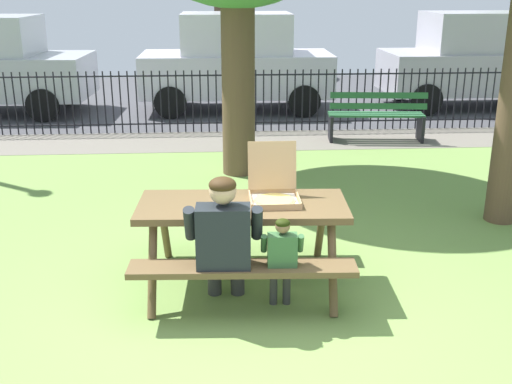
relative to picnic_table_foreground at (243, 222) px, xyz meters
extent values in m
cube|color=olive|center=(0.17, 0.61, -0.61)|extent=(28.00, 10.75, 0.02)
cube|color=slate|center=(0.17, 5.28, -0.60)|extent=(28.00, 1.40, 0.01)
cube|color=#424247|center=(0.17, 9.44, -0.60)|extent=(28.00, 6.91, 0.01)
cube|color=brown|center=(0.00, 0.00, 0.14)|extent=(1.83, 0.85, 0.06)
cube|color=brown|center=(-0.03, -0.60, -0.16)|extent=(1.81, 0.37, 0.05)
cube|color=brown|center=(0.03, 0.60, -0.16)|extent=(1.81, 0.37, 0.05)
cylinder|color=brown|center=(-0.76, -0.38, -0.24)|extent=(0.09, 0.44, 0.74)
cylinder|color=brown|center=(-0.72, 0.45, -0.24)|extent=(0.09, 0.44, 0.74)
cylinder|color=brown|center=(0.72, -0.45, -0.24)|extent=(0.09, 0.44, 0.74)
cylinder|color=brown|center=(0.76, 0.38, -0.24)|extent=(0.09, 0.44, 0.74)
cube|color=tan|center=(0.28, 0.01, 0.18)|extent=(0.43, 0.43, 0.01)
cube|color=silver|center=(0.28, 0.01, 0.19)|extent=(0.40, 0.40, 0.00)
cube|color=tan|center=(0.28, -0.20, 0.21)|extent=(0.43, 0.01, 0.04)
cube|color=tan|center=(0.28, 0.21, 0.21)|extent=(0.43, 0.01, 0.04)
cube|color=tan|center=(0.07, 0.01, 0.21)|extent=(0.01, 0.43, 0.04)
cube|color=tan|center=(0.48, 0.01, 0.21)|extent=(0.01, 0.43, 0.04)
cube|color=tan|center=(0.28, 0.23, 0.44)|extent=(0.43, 0.09, 0.42)
cylinder|color=tan|center=(0.28, 0.01, 0.19)|extent=(0.36, 0.36, 0.01)
cylinder|color=#EBCC65|center=(0.28, 0.01, 0.20)|extent=(0.34, 0.34, 0.00)
cylinder|color=#303030|center=(-0.25, -0.17, -0.38)|extent=(0.12, 0.12, 0.44)
cylinder|color=#303030|center=(-0.27, -0.38, -0.13)|extent=(0.17, 0.43, 0.15)
cylinder|color=#303030|center=(-0.06, -0.18, -0.38)|extent=(0.12, 0.12, 0.44)
cylinder|color=#303030|center=(-0.07, -0.39, -0.13)|extent=(0.17, 0.43, 0.15)
cube|color=#1E2328|center=(-0.18, -0.59, 0.10)|extent=(0.43, 0.24, 0.52)
cylinder|color=#1E2328|center=(-0.43, -0.53, 0.21)|extent=(0.10, 0.21, 0.31)
cylinder|color=#1E2328|center=(0.09, -0.55, 0.21)|extent=(0.10, 0.21, 0.31)
sphere|color=tan|center=(-0.17, -0.57, 0.48)|extent=(0.21, 0.21, 0.21)
ellipsoid|color=#372512|center=(-0.17, -0.58, 0.53)|extent=(0.21, 0.20, 0.12)
cylinder|color=#353535|center=(0.24, -0.38, -0.38)|extent=(0.07, 0.07, 0.44)
cylinder|color=#353535|center=(0.23, -0.50, -0.14)|extent=(0.09, 0.24, 0.08)
cylinder|color=#353535|center=(0.35, -0.39, -0.38)|extent=(0.07, 0.07, 0.44)
cylinder|color=#353535|center=(0.34, -0.50, -0.14)|extent=(0.09, 0.24, 0.08)
cube|color=#386638|center=(0.28, -0.61, -0.01)|extent=(0.24, 0.13, 0.29)
cylinder|color=#386638|center=(0.14, -0.58, 0.04)|extent=(0.06, 0.12, 0.17)
cylinder|color=#386638|center=(0.43, -0.59, 0.04)|extent=(0.06, 0.12, 0.17)
sphere|color=#8C6647|center=(0.28, -0.60, 0.20)|extent=(0.12, 0.12, 0.12)
ellipsoid|color=black|center=(0.28, -0.61, 0.22)|extent=(0.12, 0.11, 0.07)
cylinder|color=black|center=(0.17, 5.98, 0.42)|extent=(18.80, 0.03, 0.03)
cylinder|color=black|center=(0.17, 5.98, -0.43)|extent=(18.80, 0.03, 0.03)
cylinder|color=black|center=(-3.83, 5.98, -0.04)|extent=(0.02, 0.02, 1.11)
cylinder|color=black|center=(-3.69, 5.98, -0.04)|extent=(0.02, 0.02, 1.11)
cylinder|color=black|center=(-3.55, 5.98, -0.04)|extent=(0.02, 0.02, 1.11)
cylinder|color=black|center=(-3.41, 5.98, -0.04)|extent=(0.02, 0.02, 1.11)
cylinder|color=black|center=(-3.27, 5.98, -0.04)|extent=(0.02, 0.02, 1.11)
cylinder|color=black|center=(-3.13, 5.98, -0.04)|extent=(0.02, 0.02, 1.11)
cylinder|color=black|center=(-2.99, 5.98, -0.04)|extent=(0.02, 0.02, 1.11)
cylinder|color=black|center=(-2.85, 5.98, -0.04)|extent=(0.02, 0.02, 1.11)
cylinder|color=black|center=(-2.71, 5.98, -0.04)|extent=(0.02, 0.02, 1.11)
cylinder|color=black|center=(-2.57, 5.98, -0.04)|extent=(0.02, 0.02, 1.11)
cylinder|color=black|center=(-2.43, 5.98, -0.04)|extent=(0.02, 0.02, 1.11)
cylinder|color=black|center=(-2.29, 5.98, -0.04)|extent=(0.02, 0.02, 1.11)
cylinder|color=black|center=(-2.15, 5.98, -0.04)|extent=(0.02, 0.02, 1.11)
cylinder|color=black|center=(-2.01, 5.98, -0.04)|extent=(0.02, 0.02, 1.11)
cylinder|color=black|center=(-1.87, 5.98, -0.04)|extent=(0.02, 0.02, 1.11)
cylinder|color=black|center=(-1.73, 5.98, -0.04)|extent=(0.02, 0.02, 1.11)
cylinder|color=black|center=(-1.59, 5.98, -0.04)|extent=(0.02, 0.02, 1.11)
cylinder|color=black|center=(-1.45, 5.98, -0.04)|extent=(0.02, 0.02, 1.11)
cylinder|color=black|center=(-1.31, 5.98, -0.04)|extent=(0.02, 0.02, 1.11)
cylinder|color=black|center=(-1.17, 5.98, -0.04)|extent=(0.02, 0.02, 1.11)
cylinder|color=black|center=(-1.03, 5.98, -0.04)|extent=(0.02, 0.02, 1.11)
cylinder|color=black|center=(-0.89, 5.98, -0.04)|extent=(0.02, 0.02, 1.11)
cylinder|color=black|center=(-0.75, 5.98, -0.04)|extent=(0.02, 0.02, 1.11)
cylinder|color=black|center=(-0.61, 5.98, -0.04)|extent=(0.02, 0.02, 1.11)
cylinder|color=black|center=(-0.47, 5.98, -0.04)|extent=(0.02, 0.02, 1.11)
cylinder|color=black|center=(-0.33, 5.98, -0.04)|extent=(0.02, 0.02, 1.11)
cylinder|color=black|center=(-0.19, 5.98, -0.04)|extent=(0.02, 0.02, 1.11)
cylinder|color=black|center=(-0.05, 5.98, -0.04)|extent=(0.02, 0.02, 1.11)
cylinder|color=black|center=(0.10, 5.98, -0.04)|extent=(0.02, 0.02, 1.11)
cylinder|color=black|center=(0.24, 5.98, -0.04)|extent=(0.02, 0.02, 1.11)
cylinder|color=black|center=(0.38, 5.98, -0.04)|extent=(0.02, 0.02, 1.11)
cylinder|color=black|center=(0.52, 5.98, -0.04)|extent=(0.02, 0.02, 1.11)
cylinder|color=black|center=(0.66, 5.98, -0.04)|extent=(0.02, 0.02, 1.11)
cylinder|color=black|center=(0.80, 5.98, -0.04)|extent=(0.02, 0.02, 1.11)
cylinder|color=black|center=(0.94, 5.98, -0.04)|extent=(0.02, 0.02, 1.11)
cylinder|color=black|center=(1.08, 5.98, -0.04)|extent=(0.02, 0.02, 1.11)
cylinder|color=black|center=(1.22, 5.98, -0.04)|extent=(0.02, 0.02, 1.11)
cylinder|color=black|center=(1.36, 5.98, -0.04)|extent=(0.02, 0.02, 1.11)
cylinder|color=black|center=(1.50, 5.98, -0.04)|extent=(0.02, 0.02, 1.11)
cylinder|color=black|center=(1.64, 5.98, -0.04)|extent=(0.02, 0.02, 1.11)
cylinder|color=black|center=(1.78, 5.98, -0.04)|extent=(0.02, 0.02, 1.11)
cylinder|color=black|center=(1.92, 5.98, -0.04)|extent=(0.02, 0.02, 1.11)
cylinder|color=black|center=(2.06, 5.98, -0.04)|extent=(0.02, 0.02, 1.11)
cylinder|color=black|center=(2.20, 5.98, -0.04)|extent=(0.02, 0.02, 1.11)
cylinder|color=black|center=(2.34, 5.98, -0.04)|extent=(0.02, 0.02, 1.11)
cylinder|color=black|center=(2.48, 5.98, -0.04)|extent=(0.02, 0.02, 1.11)
cylinder|color=black|center=(2.62, 5.98, -0.04)|extent=(0.02, 0.02, 1.11)
cylinder|color=black|center=(2.76, 5.98, -0.04)|extent=(0.02, 0.02, 1.11)
cylinder|color=black|center=(2.90, 5.98, -0.04)|extent=(0.02, 0.02, 1.11)
cylinder|color=black|center=(3.04, 5.98, -0.04)|extent=(0.02, 0.02, 1.11)
cylinder|color=black|center=(3.18, 5.98, -0.04)|extent=(0.02, 0.02, 1.11)
cylinder|color=black|center=(3.32, 5.98, -0.04)|extent=(0.02, 0.02, 1.11)
cylinder|color=black|center=(3.46, 5.98, -0.04)|extent=(0.02, 0.02, 1.11)
cylinder|color=black|center=(3.60, 5.98, -0.04)|extent=(0.02, 0.02, 1.11)
cylinder|color=black|center=(3.74, 5.98, -0.04)|extent=(0.02, 0.02, 1.11)
cylinder|color=black|center=(3.88, 5.98, -0.04)|extent=(0.02, 0.02, 1.11)
cylinder|color=black|center=(4.02, 5.98, -0.04)|extent=(0.02, 0.02, 1.11)
cylinder|color=black|center=(4.16, 5.98, -0.04)|extent=(0.02, 0.02, 1.11)
cylinder|color=black|center=(4.30, 5.98, -0.04)|extent=(0.02, 0.02, 1.11)
cylinder|color=black|center=(4.45, 5.98, -0.04)|extent=(0.02, 0.02, 1.11)
cylinder|color=black|center=(4.59, 5.98, -0.04)|extent=(0.02, 0.02, 1.11)
cylinder|color=black|center=(4.73, 5.98, -0.04)|extent=(0.02, 0.02, 1.11)
cylinder|color=black|center=(4.87, 5.98, -0.04)|extent=(0.02, 0.02, 1.11)
cylinder|color=black|center=(5.01, 5.98, -0.04)|extent=(0.02, 0.02, 1.11)
cylinder|color=black|center=(5.15, 5.98, -0.04)|extent=(0.02, 0.02, 1.11)
cube|color=#275E36|center=(2.52, 5.35, -0.16)|extent=(1.60, 0.26, 0.04)
cube|color=#275E36|center=(2.51, 5.21, -0.16)|extent=(1.60, 0.26, 0.04)
cube|color=#275E36|center=(2.49, 5.07, -0.16)|extent=(1.60, 0.26, 0.04)
cube|color=#275E36|center=(2.49, 5.01, 0.02)|extent=(1.60, 0.21, 0.11)
cube|color=#275E36|center=(2.49, 5.01, 0.20)|extent=(1.60, 0.21, 0.11)
cube|color=black|center=(3.26, 5.09, -0.38)|extent=(0.09, 0.44, 0.44)
cube|color=black|center=(1.75, 5.24, -0.38)|extent=(0.09, 0.44, 0.44)
cylinder|color=brown|center=(0.11, 3.45, 0.63)|extent=(0.45, 0.45, 2.46)
cube|color=#262D38|center=(-4.13, 7.98, 0.96)|extent=(0.11, 1.53, 0.65)
cylinder|color=black|center=(-3.52, 7.05, -0.28)|extent=(0.64, 0.14, 0.64)
cylinder|color=black|center=(-3.44, 8.85, -0.28)|extent=(0.64, 0.14, 0.64)
cube|color=silver|center=(0.25, 8.01, 0.16)|extent=(3.92, 1.77, 0.84)
cube|color=silver|center=(0.25, 8.01, 0.98)|extent=(2.22, 1.54, 0.80)
cube|color=#262D38|center=(0.97, 8.00, 0.98)|extent=(0.06, 1.46, 0.68)
cylinder|color=black|center=(1.56, 7.14, -0.28)|extent=(0.64, 0.12, 0.64)
cylinder|color=black|center=(1.59, 8.86, -0.28)|extent=(0.64, 0.12, 0.64)
cylinder|color=black|center=(-1.09, 7.17, -0.28)|extent=(0.64, 0.12, 0.64)
cylinder|color=black|center=(-1.06, 8.89, -0.28)|extent=(0.64, 0.12, 0.64)
cube|color=#B5B0BC|center=(5.36, 8.01, 0.16)|extent=(3.93, 1.78, 0.84)
cube|color=#B5B0BC|center=(5.36, 8.01, 0.98)|extent=(2.22, 1.55, 0.80)
cylinder|color=black|center=(4.04, 7.13, -0.28)|extent=(0.64, 0.12, 0.64)
cylinder|color=black|center=(4.02, 8.85, -0.28)|extent=(0.64, 0.12, 0.64)
cylinder|color=brown|center=(0.03, 13.77, 0.66)|extent=(0.40, 0.40, 2.51)
camera|label=1|loc=(-0.22, -5.03, 1.98)|focal=43.66mm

